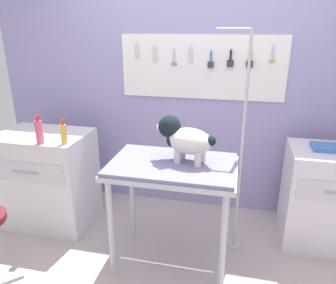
{
  "coord_description": "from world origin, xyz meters",
  "views": [
    {
      "loc": [
        0.45,
        -1.75,
        1.79
      ],
      "look_at": [
        -0.04,
        0.36,
        1.0
      ],
      "focal_mm": 34.11,
      "sensor_mm": 36.0,
      "label": 1
    }
  ],
  "objects_px": {
    "counter_left": "(48,178)",
    "cabinet_right": "(327,198)",
    "grooming_arm": "(240,156)",
    "dog": "(184,138)",
    "pump_bottle_white": "(64,134)",
    "grooming_table": "(172,175)"
  },
  "relations": [
    {
      "from": "counter_left",
      "to": "cabinet_right",
      "type": "height_order",
      "value": "counter_left"
    },
    {
      "from": "cabinet_right",
      "to": "grooming_arm",
      "type": "bearing_deg",
      "value": -162.44
    },
    {
      "from": "grooming_arm",
      "to": "counter_left",
      "type": "relative_size",
      "value": 2.01
    },
    {
      "from": "dog",
      "to": "cabinet_right",
      "type": "distance_m",
      "value": 1.39
    },
    {
      "from": "pump_bottle_white",
      "to": "grooming_arm",
      "type": "bearing_deg",
      "value": 7.21
    },
    {
      "from": "cabinet_right",
      "to": "dog",
      "type": "bearing_deg",
      "value": -156.26
    },
    {
      "from": "dog",
      "to": "counter_left",
      "type": "bearing_deg",
      "value": 168.15
    },
    {
      "from": "counter_left",
      "to": "cabinet_right",
      "type": "xyz_separation_m",
      "value": [
        2.47,
        0.22,
        -0.02
      ]
    },
    {
      "from": "dog",
      "to": "grooming_arm",
      "type": "bearing_deg",
      "value": 33.73
    },
    {
      "from": "grooming_arm",
      "to": "pump_bottle_white",
      "type": "height_order",
      "value": "grooming_arm"
    },
    {
      "from": "grooming_arm",
      "to": "dog",
      "type": "distance_m",
      "value": 0.53
    },
    {
      "from": "dog",
      "to": "cabinet_right",
      "type": "xyz_separation_m",
      "value": [
        1.14,
        0.5,
        -0.62
      ]
    },
    {
      "from": "cabinet_right",
      "to": "counter_left",
      "type": "bearing_deg",
      "value": -174.87
    },
    {
      "from": "grooming_arm",
      "to": "pump_bottle_white",
      "type": "bearing_deg",
      "value": -172.79
    },
    {
      "from": "grooming_table",
      "to": "grooming_arm",
      "type": "bearing_deg",
      "value": 33.9
    },
    {
      "from": "grooming_arm",
      "to": "cabinet_right",
      "type": "xyz_separation_m",
      "value": [
        0.74,
        0.23,
        -0.41
      ]
    },
    {
      "from": "grooming_table",
      "to": "grooming_arm",
      "type": "xyz_separation_m",
      "value": [
        0.47,
        0.32,
        0.07
      ]
    },
    {
      "from": "grooming_table",
      "to": "cabinet_right",
      "type": "relative_size",
      "value": 1.07
    },
    {
      "from": "dog",
      "to": "pump_bottle_white",
      "type": "relative_size",
      "value": 2.18
    },
    {
      "from": "grooming_arm",
      "to": "cabinet_right",
      "type": "height_order",
      "value": "grooming_arm"
    },
    {
      "from": "grooming_arm",
      "to": "pump_bottle_white",
      "type": "distance_m",
      "value": 1.42
    },
    {
      "from": "counter_left",
      "to": "pump_bottle_white",
      "type": "bearing_deg",
      "value": -29.5
    }
  ]
}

